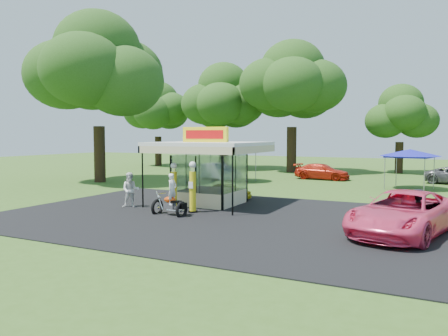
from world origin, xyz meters
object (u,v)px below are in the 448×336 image
at_px(gas_pump_left, 174,187).
at_px(tent_east, 410,153).
at_px(gas_pump_right, 193,188).
at_px(spectator_east_a, 418,211).
at_px(bg_car_a, 217,172).
at_px(pink_sedan, 404,213).
at_px(tent_west, 233,149).
at_px(bg_car_b, 322,172).
at_px(kiosk_car, 228,191).
at_px(gas_station_kiosk, 210,172).
at_px(spectator_west, 131,190).
at_px(motorcycle, 171,199).

xyz_separation_m(gas_pump_left, tent_east, (10.11, 14.31, 1.38)).
bearing_deg(gas_pump_right, spectator_east_a, 1.80).
bearing_deg(gas_pump_left, bg_car_a, 108.84).
relative_size(pink_sedan, spectator_east_a, 3.58).
bearing_deg(tent_east, tent_west, -176.70).
bearing_deg(bg_car_b, tent_east, -114.45).
height_order(gas_pump_right, spectator_east_a, gas_pump_right).
height_order(gas_pump_right, kiosk_car, gas_pump_right).
xyz_separation_m(bg_car_a, tent_east, (14.93, 0.18, 1.82)).
xyz_separation_m(gas_pump_right, tent_west, (-4.41, 14.00, 1.42)).
xyz_separation_m(gas_station_kiosk, tent_east, (9.23, 12.12, 0.74)).
height_order(gas_pump_right, spectator_west, gas_pump_right).
relative_size(gas_station_kiosk, tent_east, 1.36).
bearing_deg(bg_car_a, kiosk_car, -135.42).
relative_size(spectator_east_a, bg_car_b, 0.36).
bearing_deg(tent_west, gas_pump_left, -77.35).
bearing_deg(motorcycle, gas_pump_right, 71.36).
bearing_deg(bg_car_b, tent_west, 133.05).
xyz_separation_m(kiosk_car, tent_west, (-3.93, 9.15, 2.14)).
height_order(pink_sedan, tent_west, tent_west).
bearing_deg(bg_car_a, tent_west, -93.86).
xyz_separation_m(gas_pump_left, pink_sedan, (10.81, -1.01, -0.31)).
distance_m(spectator_east_a, tent_west, 19.87).
bearing_deg(gas_pump_right, tent_west, 107.48).
xyz_separation_m(pink_sedan, bg_car_b, (-7.77, 19.32, -0.16)).
xyz_separation_m(spectator_east_a, bg_car_b, (-8.21, 18.44, -0.16)).
xyz_separation_m(gas_pump_left, tent_west, (-3.04, 13.55, 1.48)).
relative_size(motorcycle, tent_east, 0.52).
xyz_separation_m(spectator_east_a, tent_east, (-1.15, 14.44, 1.69)).
relative_size(bg_car_a, tent_east, 1.07).
height_order(gas_pump_right, motorcycle, gas_pump_right).
bearing_deg(bg_car_b, motorcycle, 178.79).
height_order(gas_pump_left, pink_sedan, gas_pump_left).
height_order(bg_car_b, tent_west, tent_west).
height_order(tent_west, tent_east, tent_west).
bearing_deg(tent_west, spectator_west, -87.04).
xyz_separation_m(gas_pump_left, spectator_east_a, (11.26, -0.13, -0.31)).
bearing_deg(tent_west, bg_car_b, 38.01).
xyz_separation_m(kiosk_car, pink_sedan, (9.92, -5.41, 0.35)).
relative_size(gas_station_kiosk, gas_pump_left, 2.27).
xyz_separation_m(motorcycle, tent_west, (-3.91, 15.11, 1.82)).
distance_m(pink_sedan, spectator_west, 13.13).
distance_m(gas_pump_right, tent_west, 14.74).
relative_size(gas_pump_right, tent_west, 0.60).
xyz_separation_m(kiosk_car, bg_car_a, (-5.71, 9.73, 0.22)).
height_order(gas_pump_left, bg_car_b, gas_pump_left).
xyz_separation_m(gas_pump_left, kiosk_car, (0.89, 4.40, -0.66)).
xyz_separation_m(bg_car_b, tent_east, (7.07, -4.00, 1.85)).
bearing_deg(tent_east, spectator_east_a, -85.46).
bearing_deg(bg_car_a, gas_pump_right, -142.81).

